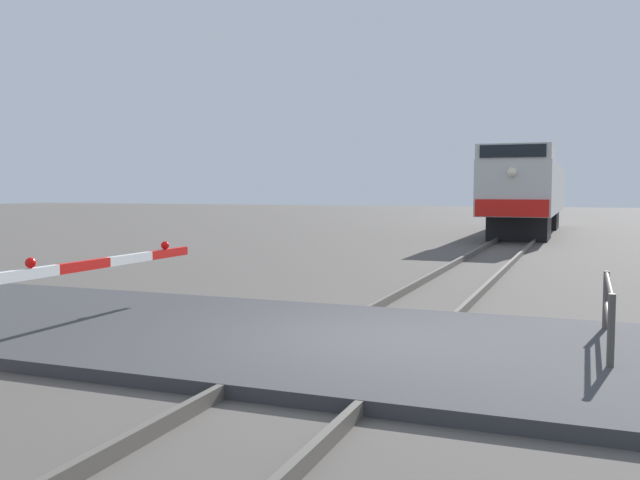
{
  "coord_description": "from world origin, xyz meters",
  "views": [
    {
      "loc": [
        2.6,
        -8.29,
        2.06
      ],
      "look_at": [
        -1.14,
        1.34,
        1.31
      ],
      "focal_mm": 38.59,
      "sensor_mm": 36.0,
      "label": 1
    }
  ],
  "objects": [
    {
      "name": "rail_track_right",
      "position": [
        0.72,
        0.0,
        0.07
      ],
      "size": [
        0.08,
        80.0,
        0.15
      ],
      "primitive_type": "cube",
      "color": "#59544C",
      "rests_on": "ground_plane"
    },
    {
      "name": "ground_plane",
      "position": [
        0.0,
        0.0,
        0.0
      ],
      "size": [
        160.0,
        160.0,
        0.0
      ],
      "primitive_type": "plane",
      "color": "#514C47"
    },
    {
      "name": "locomotive",
      "position": [
        0.0,
        25.54,
        1.97
      ],
      "size": [
        2.79,
        15.91,
        3.79
      ],
      "color": "black",
      "rests_on": "ground_plane"
    },
    {
      "name": "road_surface",
      "position": [
        0.0,
        0.0,
        0.08
      ],
      "size": [
        36.0,
        4.89,
        0.15
      ],
      "primitive_type": "cube",
      "color": "#38383A",
      "rests_on": "ground_plane"
    },
    {
      "name": "guard_railing",
      "position": [
        2.88,
        0.77,
        0.61
      ],
      "size": [
        0.08,
        2.31,
        0.95
      ],
      "color": "#4C4742",
      "rests_on": "ground_plane"
    },
    {
      "name": "rail_track_left",
      "position": [
        -0.72,
        0.0,
        0.07
      ],
      "size": [
        0.08,
        80.0,
        0.15
      ],
      "primitive_type": "cube",
      "color": "#59544C",
      "rests_on": "ground_plane"
    }
  ]
}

